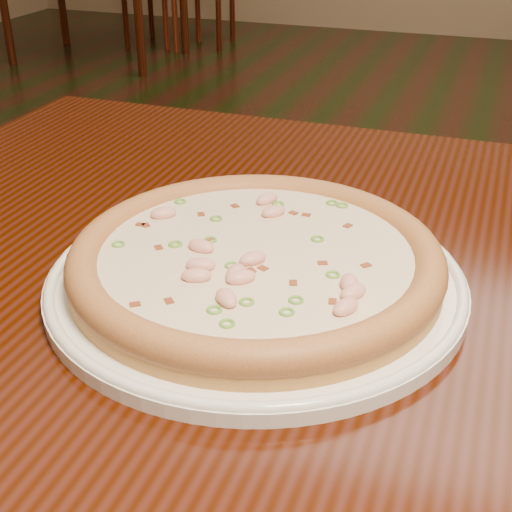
% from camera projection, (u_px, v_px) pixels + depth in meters
% --- Properties ---
extents(ground, '(9.00, 9.00, 0.00)m').
position_uv_depth(ground, '(255.00, 491.00, 1.39)').
color(ground, black).
extents(hero_table, '(1.20, 0.80, 0.75)m').
position_uv_depth(hero_table, '(395.00, 373.00, 0.67)').
color(hero_table, black).
rests_on(hero_table, ground).
extents(plate, '(0.36, 0.36, 0.02)m').
position_uv_depth(plate, '(256.00, 278.00, 0.61)').
color(plate, white).
rests_on(plate, hero_table).
extents(pizza, '(0.32, 0.32, 0.03)m').
position_uv_depth(pizza, '(256.00, 259.00, 0.60)').
color(pizza, '#BF8C41').
rests_on(pizza, plate).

